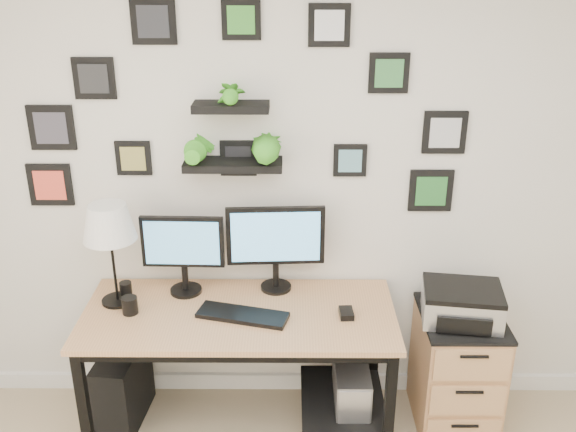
{
  "coord_description": "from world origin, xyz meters",
  "views": [
    {
      "loc": [
        -0.0,
        -1.19,
        2.48
      ],
      "look_at": [
        -0.02,
        1.83,
        1.2
      ],
      "focal_mm": 40.0,
      "sensor_mm": 36.0,
      "label": 1
    }
  ],
  "objects_px": {
    "monitor_left": "(183,249)",
    "pc_tower_black": "(124,386)",
    "desk": "(247,329)",
    "printer": "(462,304)",
    "mug": "(130,305)",
    "file_cabinet": "(456,369)",
    "monitor_right": "(276,242)",
    "pc_tower_grey": "(351,396)",
    "table_lamp": "(109,225)"
  },
  "relations": [
    {
      "from": "monitor_right",
      "to": "table_lamp",
      "type": "relative_size",
      "value": 0.95
    },
    {
      "from": "pc_tower_grey",
      "to": "printer",
      "type": "relative_size",
      "value": 0.94
    },
    {
      "from": "monitor_left",
      "to": "table_lamp",
      "type": "relative_size",
      "value": 0.81
    },
    {
      "from": "mug",
      "to": "file_cabinet",
      "type": "xyz_separation_m",
      "value": [
        1.73,
        0.11,
        -0.46
      ]
    },
    {
      "from": "table_lamp",
      "to": "file_cabinet",
      "type": "bearing_deg",
      "value": -0.24
    },
    {
      "from": "desk",
      "to": "table_lamp",
      "type": "height_order",
      "value": "table_lamp"
    },
    {
      "from": "pc_tower_grey",
      "to": "table_lamp",
      "type": "bearing_deg",
      "value": 176.23
    },
    {
      "from": "printer",
      "to": "table_lamp",
      "type": "bearing_deg",
      "value": 178.93
    },
    {
      "from": "monitor_left",
      "to": "file_cabinet",
      "type": "relative_size",
      "value": 0.66
    },
    {
      "from": "mug",
      "to": "file_cabinet",
      "type": "bearing_deg",
      "value": 3.52
    },
    {
      "from": "monitor_right",
      "to": "printer",
      "type": "xyz_separation_m",
      "value": [
        0.97,
        -0.17,
        -0.27
      ]
    },
    {
      "from": "file_cabinet",
      "to": "table_lamp",
      "type": "bearing_deg",
      "value": 179.76
    },
    {
      "from": "desk",
      "to": "monitor_right",
      "type": "distance_m",
      "value": 0.48
    },
    {
      "from": "monitor_left",
      "to": "monitor_right",
      "type": "bearing_deg",
      "value": 4.66
    },
    {
      "from": "desk",
      "to": "file_cabinet",
      "type": "relative_size",
      "value": 2.39
    },
    {
      "from": "table_lamp",
      "to": "pc_tower_black",
      "type": "height_order",
      "value": "table_lamp"
    },
    {
      "from": "table_lamp",
      "to": "monitor_right",
      "type": "bearing_deg",
      "value": 9.51
    },
    {
      "from": "desk",
      "to": "pc_tower_grey",
      "type": "bearing_deg",
      "value": -1.61
    },
    {
      "from": "monitor_right",
      "to": "pc_tower_grey",
      "type": "relative_size",
      "value": 1.26
    },
    {
      "from": "pc_tower_black",
      "to": "pc_tower_grey",
      "type": "relative_size",
      "value": 1.07
    },
    {
      "from": "table_lamp",
      "to": "pc_tower_black",
      "type": "relative_size",
      "value": 1.24
    },
    {
      "from": "monitor_left",
      "to": "printer",
      "type": "bearing_deg",
      "value": -5.22
    },
    {
      "from": "desk",
      "to": "monitor_left",
      "type": "xyz_separation_m",
      "value": [
        -0.34,
        0.17,
        0.38
      ]
    },
    {
      "from": "pc_tower_grey",
      "to": "file_cabinet",
      "type": "height_order",
      "value": "file_cabinet"
    },
    {
      "from": "desk",
      "to": "mug",
      "type": "bearing_deg",
      "value": -175.33
    },
    {
      "from": "pc_tower_grey",
      "to": "pc_tower_black",
      "type": "bearing_deg",
      "value": 177.22
    },
    {
      "from": "monitor_right",
      "to": "mug",
      "type": "xyz_separation_m",
      "value": [
        -0.74,
        -0.25,
        -0.24
      ]
    },
    {
      "from": "pc_tower_black",
      "to": "printer",
      "type": "xyz_separation_m",
      "value": [
        1.82,
        -0.01,
        0.54
      ]
    },
    {
      "from": "monitor_left",
      "to": "mug",
      "type": "height_order",
      "value": "monitor_left"
    },
    {
      "from": "pc_tower_black",
      "to": "monitor_left",
      "type": "bearing_deg",
      "value": 24.31
    },
    {
      "from": "monitor_left",
      "to": "file_cabinet",
      "type": "xyz_separation_m",
      "value": [
        1.48,
        -0.11,
        -0.67
      ]
    },
    {
      "from": "mug",
      "to": "file_cabinet",
      "type": "distance_m",
      "value": 1.79
    },
    {
      "from": "mug",
      "to": "pc_tower_grey",
      "type": "height_order",
      "value": "mug"
    },
    {
      "from": "desk",
      "to": "pc_tower_grey",
      "type": "xyz_separation_m",
      "value": [
        0.56,
        -0.02,
        -0.42
      ]
    },
    {
      "from": "pc_tower_black",
      "to": "printer",
      "type": "height_order",
      "value": "printer"
    },
    {
      "from": "mug",
      "to": "monitor_left",
      "type": "bearing_deg",
      "value": 40.44
    },
    {
      "from": "mug",
      "to": "file_cabinet",
      "type": "relative_size",
      "value": 0.13
    },
    {
      "from": "file_cabinet",
      "to": "mug",
      "type": "bearing_deg",
      "value": -176.48
    },
    {
      "from": "desk",
      "to": "pc_tower_grey",
      "type": "distance_m",
      "value": 0.7
    },
    {
      "from": "file_cabinet",
      "to": "printer",
      "type": "relative_size",
      "value": 1.53
    },
    {
      "from": "mug",
      "to": "monitor_right",
      "type": "bearing_deg",
      "value": 18.95
    },
    {
      "from": "desk",
      "to": "table_lamp",
      "type": "distance_m",
      "value": 0.89
    },
    {
      "from": "desk",
      "to": "printer",
      "type": "xyz_separation_m",
      "value": [
        1.12,
        0.03,
        0.14
      ]
    },
    {
      "from": "monitor_right",
      "to": "pc_tower_black",
      "type": "xyz_separation_m",
      "value": [
        -0.85,
        -0.16,
        -0.81
      ]
    },
    {
      "from": "monitor_right",
      "to": "pc_tower_black",
      "type": "bearing_deg",
      "value": -169.35
    },
    {
      "from": "file_cabinet",
      "to": "printer",
      "type": "xyz_separation_m",
      "value": [
        -0.02,
        -0.03,
        0.43
      ]
    },
    {
      "from": "monitor_left",
      "to": "pc_tower_black",
      "type": "distance_m",
      "value": 0.88
    },
    {
      "from": "monitor_left",
      "to": "pc_tower_grey",
      "type": "distance_m",
      "value": 1.22
    },
    {
      "from": "desk",
      "to": "printer",
      "type": "distance_m",
      "value": 1.13
    },
    {
      "from": "monitor_left",
      "to": "mug",
      "type": "distance_m",
      "value": 0.39
    }
  ]
}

